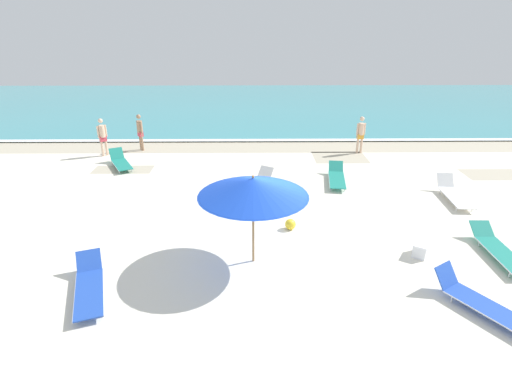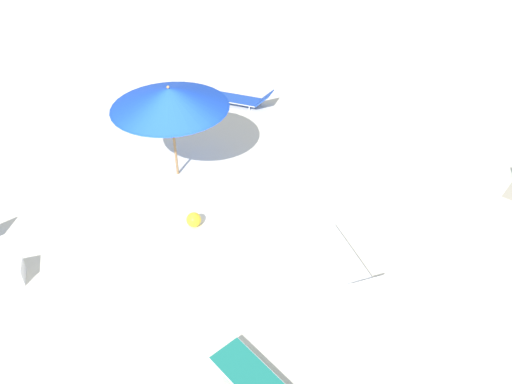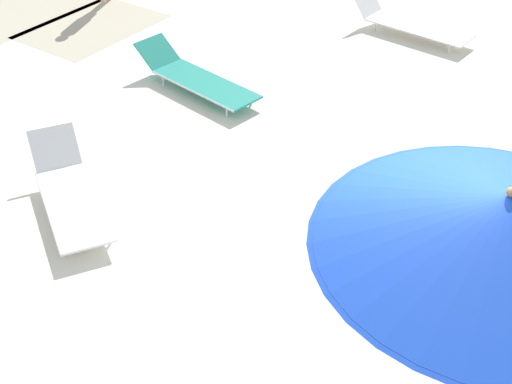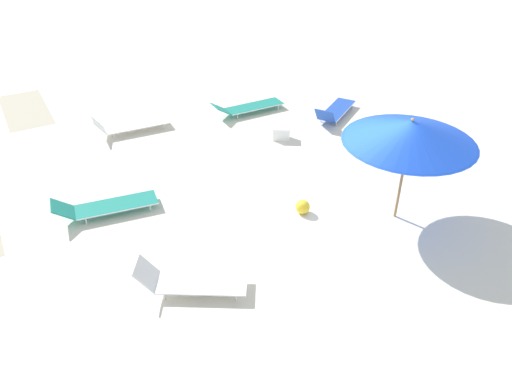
{
  "view_description": "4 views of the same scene",
  "coord_description": "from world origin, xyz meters",
  "views": [
    {
      "loc": [
        -1.07,
        -10.21,
        5.81
      ],
      "look_at": [
        -0.95,
        1.17,
        0.95
      ],
      "focal_mm": 28.0,
      "sensor_mm": 36.0,
      "label": 1
    },
    {
      "loc": [
        5.6,
        6.91,
        7.3
      ],
      "look_at": [
        -0.61,
        1.71,
        1.11
      ],
      "focal_mm": 35.0,
      "sensor_mm": 36.0,
      "label": 2
    },
    {
      "loc": [
        -5.24,
        -2.08,
        5.25
      ],
      "look_at": [
        -0.63,
        1.2,
        1.1
      ],
      "focal_mm": 50.0,
      "sensor_mm": 36.0,
      "label": 3
    },
    {
      "loc": [
        -7.45,
        5.97,
        6.61
      ],
      "look_at": [
        -0.16,
        1.86,
        1.13
      ],
      "focal_mm": 35.0,
      "sensor_mm": 36.0,
      "label": 4
    }
  ],
  "objects": [
    {
      "name": "ground_plane",
      "position": [
        0.0,
        0.01,
        -0.08
      ],
      "size": [
        60.0,
        60.0,
        0.16
      ],
      "color": "silver"
    },
    {
      "name": "beach_umbrella",
      "position": [
        -1.05,
        -1.23,
        2.11
      ],
      "size": [
        2.75,
        2.75,
        2.41
      ],
      "color": "#9E7547",
      "rests_on": "ground_plane"
    },
    {
      "name": "sun_lounger_near_water_left",
      "position": [
        -0.96,
        3.71,
        0.22
      ],
      "size": [
        1.57,
        2.04,
        0.61
      ],
      "rotation": [
        0.0,
        0.0,
        -0.55
      ],
      "color": "white",
      "rests_on": "ground_plane"
    },
    {
      "name": "sun_lounger_mid_beach_solo",
      "position": [
        2.25,
        4.39,
        0.21
      ],
      "size": [
        0.93,
        2.34,
        0.51
      ],
      "rotation": [
        0.0,
        0.0,
        -0.15
      ],
      "color": "#1E8475",
      "rests_on": "ground_plane"
    },
    {
      "name": "sun_lounger_mid_beach_pair_b",
      "position": [
        6.06,
        2.65,
        0.22
      ],
      "size": [
        0.76,
        2.25,
        0.63
      ],
      "rotation": [
        0.0,
        0.0,
        -0.07
      ],
      "color": "white",
      "rests_on": "ground_plane"
    },
    {
      "name": "beach_ball",
      "position": [
        0.08,
        0.51,
        0.17
      ],
      "size": [
        0.33,
        0.33,
        0.33
      ],
      "color": "yellow",
      "rests_on": "ground_plane"
    }
  ]
}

